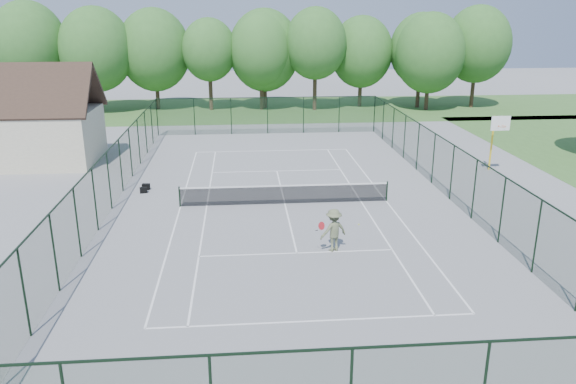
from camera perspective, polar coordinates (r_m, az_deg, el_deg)
name	(u,v)px	position (r m, az deg, el deg)	size (l,w,h in m)	color
ground	(285,204)	(29.80, -0.33, -1.20)	(140.00, 140.00, 0.00)	gray
grass_far	(262,109)	(58.93, -2.67, 8.38)	(80.00, 16.00, 0.01)	#457533
court_lines	(285,204)	(29.80, -0.33, -1.19)	(11.05, 23.85, 0.01)	white
tennis_net	(285,193)	(29.62, -0.33, -0.15)	(11.08, 0.08, 1.10)	black
fence_enclosure	(285,176)	(29.33, -0.33, 1.68)	(18.05, 36.05, 3.02)	#15321D
utility_building	(31,116)	(41.03, -24.62, 6.99)	(8.60, 6.27, 6.63)	beige
tree_line_far	(261,50)	(58.23, -2.76, 14.20)	(39.40, 6.40, 9.70)	#453022
basketball_goal	(497,132)	(37.46, 20.43, 5.73)	(1.20, 1.43, 3.65)	yellow
sports_bag_a	(146,187)	(33.12, -14.23, 0.52)	(0.43, 0.26, 0.34)	black
sports_bag_b	(143,190)	(32.57, -14.47, 0.19)	(0.41, 0.25, 0.32)	black
tennis_player	(334,230)	(23.84, 4.65, -3.88)	(2.07, 1.09, 1.87)	#646C4A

